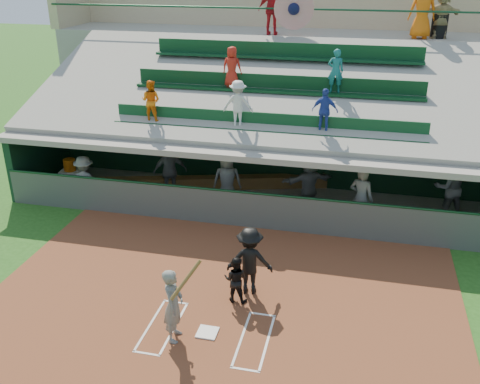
% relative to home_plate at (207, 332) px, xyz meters
% --- Properties ---
extents(ground, '(100.00, 100.00, 0.00)m').
position_rel_home_plate_xyz_m(ground, '(0.00, 0.00, -0.04)').
color(ground, '#1F4E16').
rests_on(ground, ground).
extents(dirt_slab, '(11.00, 9.00, 0.02)m').
position_rel_home_plate_xyz_m(dirt_slab, '(0.00, 0.50, -0.03)').
color(dirt_slab, brown).
rests_on(dirt_slab, ground).
extents(home_plate, '(0.43, 0.43, 0.03)m').
position_rel_home_plate_xyz_m(home_plate, '(0.00, 0.00, 0.00)').
color(home_plate, silver).
rests_on(home_plate, dirt_slab).
extents(batters_box_chalk, '(2.65, 1.85, 0.01)m').
position_rel_home_plate_xyz_m(batters_box_chalk, '(0.00, 0.00, -0.01)').
color(batters_box_chalk, white).
rests_on(batters_box_chalk, dirt_slab).
extents(dugout_floor, '(16.00, 3.50, 0.04)m').
position_rel_home_plate_xyz_m(dugout_floor, '(0.00, 6.75, -0.02)').
color(dugout_floor, gray).
rests_on(dugout_floor, ground).
extents(concourse_slab, '(20.00, 3.00, 4.60)m').
position_rel_home_plate_xyz_m(concourse_slab, '(0.00, 13.50, 2.26)').
color(concourse_slab, gray).
rests_on(concourse_slab, ground).
extents(grandstand, '(20.40, 10.40, 7.80)m').
position_rel_home_plate_xyz_m(grandstand, '(-0.01, 10.51, 2.23)').
color(grandstand, '#4E534E').
rests_on(grandstand, ground).
extents(batter_at_plate, '(0.85, 0.73, 1.95)m').
position_rel_home_plate_xyz_m(batter_at_plate, '(-0.61, -0.30, 0.82)').
color(batter_at_plate, '#5F615C').
rests_on(batter_at_plate, dirt_slab).
extents(catcher, '(0.57, 0.45, 1.14)m').
position_rel_home_plate_xyz_m(catcher, '(0.31, 1.30, 0.56)').
color(catcher, black).
rests_on(catcher, dirt_slab).
extents(home_umpire, '(1.16, 0.77, 1.68)m').
position_rel_home_plate_xyz_m(home_umpire, '(0.55, 1.74, 0.83)').
color(home_umpire, black).
rests_on(home_umpire, dirt_slab).
extents(dugout_bench, '(13.29, 4.10, 0.41)m').
position_rel_home_plate_xyz_m(dugout_bench, '(0.15, 8.11, 0.21)').
color(dugout_bench, olive).
rests_on(dugout_bench, dugout_floor).
extents(white_table, '(0.80, 0.64, 0.65)m').
position_rel_home_plate_xyz_m(white_table, '(-6.68, 6.44, 0.33)').
color(white_table, silver).
rests_on(white_table, dugout_floor).
extents(water_cooler, '(0.40, 0.40, 0.40)m').
position_rel_home_plate_xyz_m(water_cooler, '(-6.73, 6.43, 0.86)').
color(water_cooler, '#CA590B').
rests_on(water_cooler, white_table).
extents(dugout_player_a, '(1.15, 0.76, 1.67)m').
position_rel_home_plate_xyz_m(dugout_player_a, '(-5.52, 5.24, 0.84)').
color(dugout_player_a, '#525450').
rests_on(dugout_player_a, dugout_floor).
extents(dugout_player_b, '(1.18, 0.90, 1.87)m').
position_rel_home_plate_xyz_m(dugout_player_b, '(-3.11, 6.43, 0.94)').
color(dugout_player_b, '#51534E').
rests_on(dugout_player_b, dugout_floor).
extents(dugout_player_c, '(1.00, 0.76, 1.82)m').
position_rel_home_plate_xyz_m(dugout_player_c, '(-1.12, 6.16, 0.92)').
color(dugout_player_c, '#595B56').
rests_on(dugout_player_c, dugout_floor).
extents(dugout_player_d, '(1.70, 1.23, 1.78)m').
position_rel_home_plate_xyz_m(dugout_player_d, '(1.39, 6.59, 0.89)').
color(dugout_player_d, '#60635D').
rests_on(dugout_player_d, dugout_floor).
extents(dugout_player_e, '(0.83, 0.69, 1.95)m').
position_rel_home_plate_xyz_m(dugout_player_e, '(3.00, 5.55, 0.98)').
color(dugout_player_e, '#575954').
rests_on(dugout_player_e, dugout_floor).
extents(dugout_player_f, '(1.11, 0.95, 1.98)m').
position_rel_home_plate_xyz_m(dugout_player_f, '(5.59, 6.97, 0.99)').
color(dugout_player_f, '#545651').
rests_on(dugout_player_f, dugout_floor).
extents(trash_bin, '(0.58, 0.58, 0.87)m').
position_rel_home_plate_xyz_m(trash_bin, '(5.31, 12.83, 5.00)').
color(trash_bin, black).
rests_on(trash_bin, concourse_slab).
extents(concourse_staff_a, '(1.12, 0.51, 1.88)m').
position_rel_home_plate_xyz_m(concourse_staff_a, '(-0.86, 12.28, 5.51)').
color(concourse_staff_a, '#B4141C').
rests_on(concourse_staff_a, concourse_slab).
extents(concourse_staff_b, '(1.01, 0.69, 1.98)m').
position_rel_home_plate_xyz_m(concourse_staff_b, '(4.62, 12.52, 5.55)').
color(concourse_staff_b, orange).
rests_on(concourse_staff_b, concourse_slab).
extents(concourse_staff_c, '(1.64, 0.78, 1.70)m').
position_rel_home_plate_xyz_m(concourse_staff_c, '(5.33, 12.71, 5.41)').
color(concourse_staff_c, tan).
rests_on(concourse_staff_c, concourse_slab).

